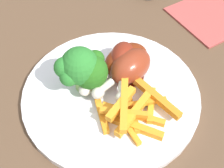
{
  "coord_description": "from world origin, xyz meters",
  "views": [
    {
      "loc": [
        -0.01,
        0.28,
        1.15
      ],
      "look_at": [
        -0.0,
        -0.02,
        0.79
      ],
      "focal_mm": 48.4,
      "sensor_mm": 36.0,
      "label": 1
    }
  ],
  "objects_px": {
    "chicken_drumstick_far": "(123,62)",
    "broccoli_floret_middle": "(89,69)",
    "carrot_fries_pile": "(133,111)",
    "dining_table": "(111,144)",
    "chicken_drumstick_near": "(129,67)",
    "chicken_drumstick_extra": "(124,62)",
    "broccoli_floret_front": "(77,68)",
    "dinner_plate": "(112,94)"
  },
  "relations": [
    {
      "from": "carrot_fries_pile",
      "to": "chicken_drumstick_extra",
      "type": "xyz_separation_m",
      "value": [
        0.01,
        -0.09,
        0.01
      ]
    },
    {
      "from": "broccoli_floret_front",
      "to": "broccoli_floret_middle",
      "type": "relative_size",
      "value": 1.2
    },
    {
      "from": "dinner_plate",
      "to": "carrot_fries_pile",
      "type": "xyz_separation_m",
      "value": [
        -0.03,
        0.05,
        0.02
      ]
    },
    {
      "from": "broccoli_floret_middle",
      "to": "chicken_drumstick_near",
      "type": "height_order",
      "value": "broccoli_floret_middle"
    },
    {
      "from": "chicken_drumstick_extra",
      "to": "carrot_fries_pile",
      "type": "bearing_deg",
      "value": 98.17
    },
    {
      "from": "chicken_drumstick_far",
      "to": "dining_table",
      "type": "bearing_deg",
      "value": 73.46
    },
    {
      "from": "chicken_drumstick_near",
      "to": "chicken_drumstick_extra",
      "type": "distance_m",
      "value": 0.02
    },
    {
      "from": "chicken_drumstick_extra",
      "to": "chicken_drumstick_near",
      "type": "bearing_deg",
      "value": 115.04
    },
    {
      "from": "chicken_drumstick_far",
      "to": "chicken_drumstick_extra",
      "type": "relative_size",
      "value": 0.98
    },
    {
      "from": "chicken_drumstick_far",
      "to": "broccoli_floret_middle",
      "type": "bearing_deg",
      "value": 31.85
    },
    {
      "from": "dining_table",
      "to": "broccoli_floret_middle",
      "type": "bearing_deg",
      "value": -42.95
    },
    {
      "from": "broccoli_floret_middle",
      "to": "dinner_plate",
      "type": "bearing_deg",
      "value": 162.45
    },
    {
      "from": "carrot_fries_pile",
      "to": "chicken_drumstick_extra",
      "type": "height_order",
      "value": "chicken_drumstick_extra"
    },
    {
      "from": "dinner_plate",
      "to": "broccoli_floret_middle",
      "type": "height_order",
      "value": "broccoli_floret_middle"
    },
    {
      "from": "broccoli_floret_front",
      "to": "broccoli_floret_middle",
      "type": "distance_m",
      "value": 0.02
    },
    {
      "from": "chicken_drumstick_far",
      "to": "chicken_drumstick_extra",
      "type": "xyz_separation_m",
      "value": [
        -0.0,
        -0.0,
        -0.0
      ]
    },
    {
      "from": "dinner_plate",
      "to": "carrot_fries_pile",
      "type": "relative_size",
      "value": 2.2
    },
    {
      "from": "carrot_fries_pile",
      "to": "chicken_drumstick_far",
      "type": "relative_size",
      "value": 1.07
    },
    {
      "from": "broccoli_floret_middle",
      "to": "chicken_drumstick_far",
      "type": "xyz_separation_m",
      "value": [
        -0.05,
        -0.03,
        -0.02
      ]
    },
    {
      "from": "carrot_fries_pile",
      "to": "chicken_drumstick_near",
      "type": "relative_size",
      "value": 1.21
    },
    {
      "from": "carrot_fries_pile",
      "to": "chicken_drumstick_far",
      "type": "xyz_separation_m",
      "value": [
        0.01,
        -0.09,
        0.01
      ]
    },
    {
      "from": "dining_table",
      "to": "broccoli_floret_middle",
      "type": "relative_size",
      "value": 13.75
    },
    {
      "from": "broccoli_floret_front",
      "to": "chicken_drumstick_near",
      "type": "xyz_separation_m",
      "value": [
        -0.08,
        -0.03,
        -0.03
      ]
    },
    {
      "from": "dinner_plate",
      "to": "chicken_drumstick_extra",
      "type": "relative_size",
      "value": 2.31
    },
    {
      "from": "dinner_plate",
      "to": "broccoli_floret_middle",
      "type": "distance_m",
      "value": 0.06
    },
    {
      "from": "chicken_drumstick_near",
      "to": "carrot_fries_pile",
      "type": "bearing_deg",
      "value": 94.11
    },
    {
      "from": "broccoli_floret_middle",
      "to": "chicken_drumstick_far",
      "type": "relative_size",
      "value": 0.56
    },
    {
      "from": "chicken_drumstick_far",
      "to": "chicken_drumstick_extra",
      "type": "height_order",
      "value": "chicken_drumstick_far"
    },
    {
      "from": "dining_table",
      "to": "chicken_drumstick_far",
      "type": "height_order",
      "value": "chicken_drumstick_far"
    },
    {
      "from": "chicken_drumstick_near",
      "to": "chicken_drumstick_far",
      "type": "bearing_deg",
      "value": -54.35
    },
    {
      "from": "dinner_plate",
      "to": "broccoli_floret_front",
      "type": "relative_size",
      "value": 3.52
    },
    {
      "from": "dining_table",
      "to": "chicken_drumstick_near",
      "type": "xyz_separation_m",
      "value": [
        -0.03,
        -0.05,
        0.16
      ]
    },
    {
      "from": "dinner_plate",
      "to": "chicken_drumstick_far",
      "type": "relative_size",
      "value": 2.35
    },
    {
      "from": "carrot_fries_pile",
      "to": "dinner_plate",
      "type": "bearing_deg",
      "value": -54.34
    },
    {
      "from": "chicken_drumstick_far",
      "to": "carrot_fries_pile",
      "type": "bearing_deg",
      "value": 99.35
    },
    {
      "from": "broccoli_floret_front",
      "to": "chicken_drumstick_far",
      "type": "relative_size",
      "value": 0.67
    },
    {
      "from": "chicken_drumstick_far",
      "to": "broccoli_floret_front",
      "type": "bearing_deg",
      "value": 28.66
    },
    {
      "from": "carrot_fries_pile",
      "to": "dining_table",
      "type": "bearing_deg",
      "value": -36.13
    },
    {
      "from": "dining_table",
      "to": "dinner_plate",
      "type": "height_order",
      "value": "dinner_plate"
    },
    {
      "from": "dinner_plate",
      "to": "broccoli_floret_front",
      "type": "bearing_deg",
      "value": -6.02
    },
    {
      "from": "dinner_plate",
      "to": "chicken_drumstick_extra",
      "type": "xyz_separation_m",
      "value": [
        -0.02,
        -0.05,
        0.03
      ]
    },
    {
      "from": "chicken_drumstick_near",
      "to": "chicken_drumstick_extra",
      "type": "height_order",
      "value": "chicken_drumstick_near"
    }
  ]
}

